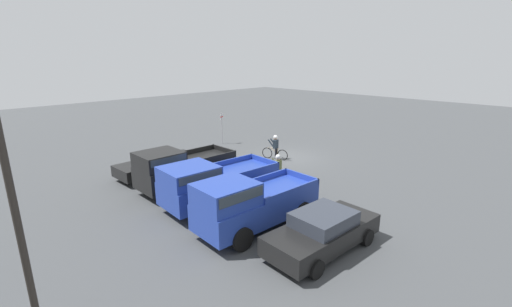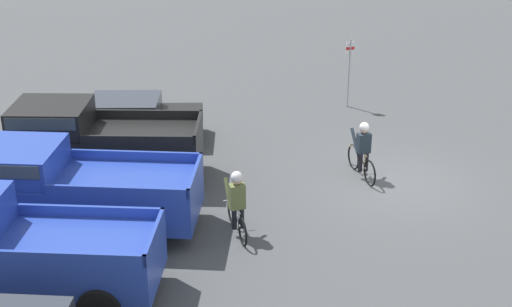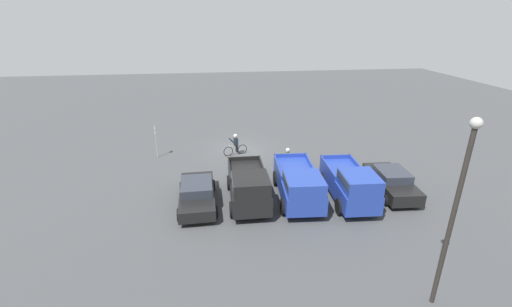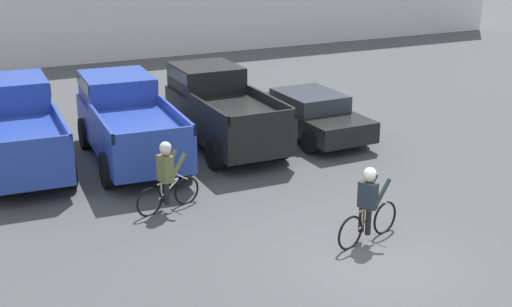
% 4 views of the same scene
% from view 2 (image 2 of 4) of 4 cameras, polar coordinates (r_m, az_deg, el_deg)
% --- Properties ---
extents(ground_plane, '(80.00, 80.00, 0.00)m').
position_cam_2_polar(ground_plane, '(20.05, 11.13, -2.28)').
color(ground_plane, '#424447').
extents(pickup_truck_0, '(2.35, 5.28, 2.22)m').
position_cam_2_polar(pickup_truck_0, '(15.31, -19.15, -7.06)').
color(pickup_truck_0, '#233D9E').
rests_on(pickup_truck_0, ground_plane).
extents(pickup_truck_1, '(2.54, 5.57, 2.11)m').
position_cam_2_polar(pickup_truck_1, '(17.53, -14.90, -2.55)').
color(pickup_truck_1, '#233D9E').
rests_on(pickup_truck_1, ground_plane).
extents(pickup_truck_2, '(2.26, 5.03, 2.18)m').
position_cam_2_polar(pickup_truck_2, '(19.96, -12.77, 1.02)').
color(pickup_truck_2, black).
rests_on(pickup_truck_2, ground_plane).
extents(sedan_1, '(2.10, 4.74, 1.36)m').
position_cam_2_polar(sedan_1, '(22.59, -10.37, 2.75)').
color(sedan_1, black).
rests_on(sedan_1, ground_plane).
extents(cyclist_0, '(1.80, 0.63, 1.65)m').
position_cam_2_polar(cyclist_0, '(19.89, 8.53, 0.34)').
color(cyclist_0, black).
rests_on(cyclist_0, ground_plane).
extents(cyclist_1, '(1.68, 0.61, 1.67)m').
position_cam_2_polar(cyclist_1, '(16.81, -1.53, -3.88)').
color(cyclist_1, black).
rests_on(cyclist_1, ground_plane).
extents(fire_lane_sign, '(0.11, 0.29, 2.44)m').
position_cam_2_polar(fire_lane_sign, '(25.05, 7.47, 6.92)').
color(fire_lane_sign, '#9E9EA3').
rests_on(fire_lane_sign, ground_plane).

